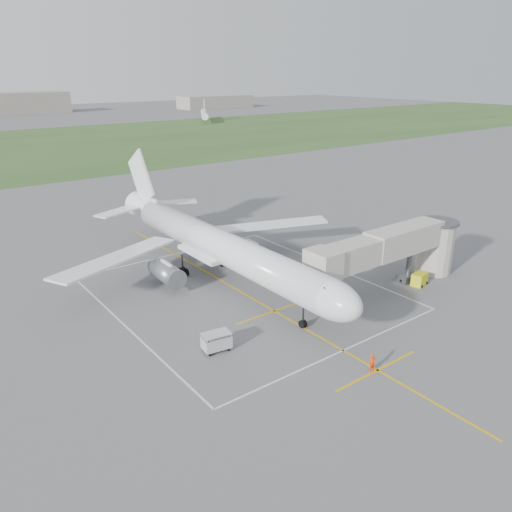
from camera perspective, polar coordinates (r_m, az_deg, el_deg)
ground at (r=60.73m, az=-3.86°, el=-2.90°), size 700.00×700.00×0.00m
apron_markings at (r=56.36m, az=-0.59°, el=-4.77°), size 28.20×60.00×0.01m
airliner at (r=59.72m, az=-4.36°, el=1.20°), size 38.93×46.75×13.52m
jet_bridge at (r=60.01m, az=16.06°, el=0.88°), size 23.40×5.00×7.20m
gpu_unit at (r=62.41m, az=18.19°, el=-2.54°), size 2.20×1.73×1.49m
baggage_cart at (r=46.10m, az=-4.55°, el=-9.73°), size 2.75×1.90×1.77m
ramp_worker_nose at (r=44.14m, az=13.13°, el=-11.82°), size 0.68×0.51×1.72m
ramp_worker_wing at (r=59.56m, az=-8.79°, el=-2.60°), size 1.16×1.09×1.89m
distant_aircraft at (r=221.27m, az=-25.23°, el=13.30°), size 198.13×37.28×8.85m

